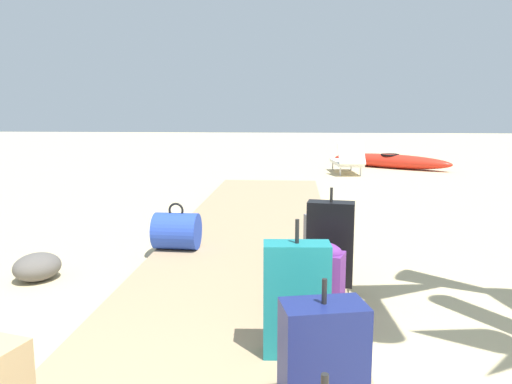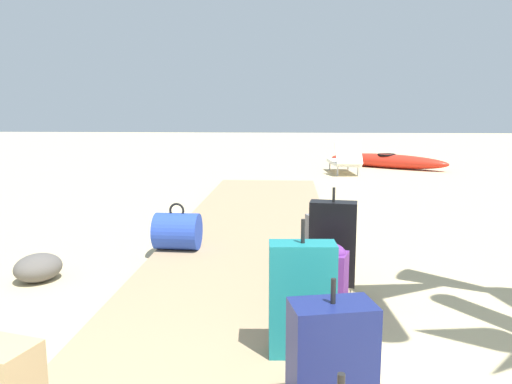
{
  "view_description": "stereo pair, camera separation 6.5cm",
  "coord_description": "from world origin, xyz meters",
  "px_view_note": "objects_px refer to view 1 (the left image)",
  "views": [
    {
      "loc": [
        0.5,
        -0.62,
        1.54
      ],
      "look_at": [
        0.04,
        5.38,
        0.55
      ],
      "focal_mm": 35.19,
      "sensor_mm": 36.0,
      "label": 1
    },
    {
      "loc": [
        0.44,
        -0.63,
        1.54
      ],
      "look_at": [
        0.04,
        5.38,
        0.55
      ],
      "focal_mm": 35.19,
      "sensor_mm": 36.0,
      "label": 2
    }
  ],
  "objects_px": {
    "suitcase_black": "(330,243)",
    "kayak": "(390,161)",
    "suitcase_navy": "(323,363)",
    "backpack_purple": "(322,273)",
    "lounge_chair": "(347,160)",
    "suitcase_teal": "(296,299)",
    "duffel_bag_blue": "(177,231)",
    "backpack_grey": "(324,234)"
  },
  "relations": [
    {
      "from": "suitcase_teal",
      "to": "lounge_chair",
      "type": "relative_size",
      "value": 0.53
    },
    {
      "from": "suitcase_teal",
      "to": "duffel_bag_blue",
      "type": "xyz_separation_m",
      "value": [
        -1.25,
        2.23,
        -0.15
      ]
    },
    {
      "from": "duffel_bag_blue",
      "to": "lounge_chair",
      "type": "bearing_deg",
      "value": 70.7
    },
    {
      "from": "backpack_grey",
      "to": "backpack_purple",
      "type": "bearing_deg",
      "value": -93.95
    },
    {
      "from": "backpack_purple",
      "to": "lounge_chair",
      "type": "height_order",
      "value": "lounge_chair"
    },
    {
      "from": "suitcase_black",
      "to": "lounge_chair",
      "type": "height_order",
      "value": "suitcase_black"
    },
    {
      "from": "kayak",
      "to": "suitcase_navy",
      "type": "bearing_deg",
      "value": -101.9
    },
    {
      "from": "lounge_chair",
      "to": "suitcase_teal",
      "type": "bearing_deg",
      "value": -97.65
    },
    {
      "from": "suitcase_black",
      "to": "lounge_chair",
      "type": "bearing_deg",
      "value": 83.17
    },
    {
      "from": "suitcase_navy",
      "to": "suitcase_black",
      "type": "xyz_separation_m",
      "value": [
        0.16,
        1.91,
        0.06
      ]
    },
    {
      "from": "kayak",
      "to": "backpack_purple",
      "type": "bearing_deg",
      "value": -103.16
    },
    {
      "from": "duffel_bag_blue",
      "to": "kayak",
      "type": "xyz_separation_m",
      "value": [
        3.78,
        8.53,
        -0.09
      ]
    },
    {
      "from": "suitcase_black",
      "to": "backpack_grey",
      "type": "bearing_deg",
      "value": 91.97
    },
    {
      "from": "backpack_grey",
      "to": "suitcase_black",
      "type": "xyz_separation_m",
      "value": [
        0.02,
        -0.59,
        0.06
      ]
    },
    {
      "from": "lounge_chair",
      "to": "kayak",
      "type": "distance_m",
      "value": 1.83
    },
    {
      "from": "lounge_chair",
      "to": "suitcase_black",
      "type": "bearing_deg",
      "value": -96.83
    },
    {
      "from": "suitcase_teal",
      "to": "duffel_bag_blue",
      "type": "height_order",
      "value": "suitcase_teal"
    },
    {
      "from": "backpack_purple",
      "to": "suitcase_teal",
      "type": "xyz_separation_m",
      "value": [
        -0.19,
        -0.77,
        0.09
      ]
    },
    {
      "from": "lounge_chair",
      "to": "backpack_purple",
      "type": "bearing_deg",
      "value": -97.07
    },
    {
      "from": "suitcase_teal",
      "to": "kayak",
      "type": "xyz_separation_m",
      "value": [
        2.53,
        10.76,
        -0.24
      ]
    },
    {
      "from": "lounge_chair",
      "to": "duffel_bag_blue",
      "type": "bearing_deg",
      "value": -109.3
    },
    {
      "from": "backpack_purple",
      "to": "duffel_bag_blue",
      "type": "bearing_deg",
      "value": 134.63
    },
    {
      "from": "suitcase_navy",
      "to": "backpack_grey",
      "type": "relative_size",
      "value": 1.27
    },
    {
      "from": "backpack_grey",
      "to": "suitcase_teal",
      "type": "xyz_separation_m",
      "value": [
        -0.27,
        -1.85,
        0.06
      ]
    },
    {
      "from": "suitcase_teal",
      "to": "kayak",
      "type": "distance_m",
      "value": 11.06
    },
    {
      "from": "suitcase_navy",
      "to": "kayak",
      "type": "relative_size",
      "value": 0.23
    },
    {
      "from": "backpack_purple",
      "to": "suitcase_navy",
      "type": "bearing_deg",
      "value": -92.79
    },
    {
      "from": "suitcase_navy",
      "to": "duffel_bag_blue",
      "type": "height_order",
      "value": "suitcase_navy"
    },
    {
      "from": "suitcase_black",
      "to": "kayak",
      "type": "bearing_deg",
      "value": 76.73
    },
    {
      "from": "backpack_purple",
      "to": "suitcase_teal",
      "type": "bearing_deg",
      "value": -103.99
    },
    {
      "from": "suitcase_navy",
      "to": "backpack_grey",
      "type": "distance_m",
      "value": 2.51
    },
    {
      "from": "backpack_purple",
      "to": "kayak",
      "type": "xyz_separation_m",
      "value": [
        2.34,
        9.99,
        -0.15
      ]
    },
    {
      "from": "backpack_purple",
      "to": "backpack_grey",
      "type": "distance_m",
      "value": 1.09
    },
    {
      "from": "suitcase_navy",
      "to": "suitcase_black",
      "type": "distance_m",
      "value": 1.92
    },
    {
      "from": "suitcase_navy",
      "to": "backpack_purple",
      "type": "xyz_separation_m",
      "value": [
        0.07,
        1.42,
        -0.03
      ]
    },
    {
      "from": "duffel_bag_blue",
      "to": "backpack_purple",
      "type": "bearing_deg",
      "value": -45.37
    },
    {
      "from": "suitcase_navy",
      "to": "backpack_purple",
      "type": "distance_m",
      "value": 1.42
    },
    {
      "from": "suitcase_black",
      "to": "kayak",
      "type": "xyz_separation_m",
      "value": [
        2.24,
        9.5,
        -0.24
      ]
    },
    {
      "from": "suitcase_navy",
      "to": "lounge_chair",
      "type": "bearing_deg",
      "value": 83.53
    },
    {
      "from": "suitcase_black",
      "to": "suitcase_navy",
      "type": "bearing_deg",
      "value": -94.92
    },
    {
      "from": "backpack_grey",
      "to": "lounge_chair",
      "type": "xyz_separation_m",
      "value": [
        1.0,
        7.59,
        -0.04
      ]
    },
    {
      "from": "backpack_grey",
      "to": "duffel_bag_blue",
      "type": "relative_size",
      "value": 1.11
    }
  ]
}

